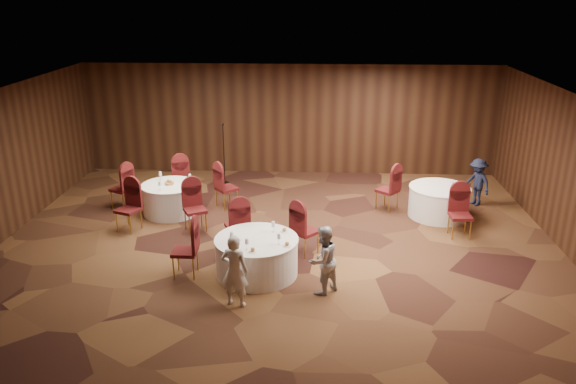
{
  "coord_description": "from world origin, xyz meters",
  "views": [
    {
      "loc": [
        0.79,
        -11.06,
        5.2
      ],
      "look_at": [
        0.2,
        0.2,
        1.1
      ],
      "focal_mm": 35.0,
      "sensor_mm": 36.0,
      "label": 1
    }
  ],
  "objects_px": {
    "man_c": "(477,182)",
    "woman_a": "(235,271)",
    "table_right": "(439,201)",
    "table_main": "(257,256)",
    "mic_stand": "(224,166)",
    "woman_b": "(323,260)",
    "table_left": "(170,199)"
  },
  "relations": [
    {
      "from": "mic_stand",
      "to": "woman_b",
      "type": "distance_m",
      "value": 6.52
    },
    {
      "from": "table_right",
      "to": "woman_b",
      "type": "relative_size",
      "value": 1.12
    },
    {
      "from": "mic_stand",
      "to": "woman_b",
      "type": "height_order",
      "value": "mic_stand"
    },
    {
      "from": "mic_stand",
      "to": "man_c",
      "type": "bearing_deg",
      "value": -11.22
    },
    {
      "from": "table_main",
      "to": "woman_b",
      "type": "relative_size",
      "value": 1.24
    },
    {
      "from": "table_left",
      "to": "table_main",
      "type": "bearing_deg",
      "value": -51.01
    },
    {
      "from": "table_left",
      "to": "man_c",
      "type": "xyz_separation_m",
      "value": [
        7.61,
        0.97,
        0.23
      ]
    },
    {
      "from": "table_main",
      "to": "woman_a",
      "type": "relative_size",
      "value": 1.21
    },
    {
      "from": "table_right",
      "to": "table_left",
      "type": "bearing_deg",
      "value": -178.68
    },
    {
      "from": "table_main",
      "to": "table_left",
      "type": "height_order",
      "value": "same"
    },
    {
      "from": "mic_stand",
      "to": "woman_b",
      "type": "xyz_separation_m",
      "value": [
        2.72,
        -5.92,
        0.13
      ]
    },
    {
      "from": "table_right",
      "to": "mic_stand",
      "type": "bearing_deg",
      "value": 158.9
    },
    {
      "from": "mic_stand",
      "to": "woman_a",
      "type": "xyz_separation_m",
      "value": [
        1.21,
        -6.44,
        0.15
      ]
    },
    {
      "from": "table_right",
      "to": "man_c",
      "type": "height_order",
      "value": "man_c"
    },
    {
      "from": "mic_stand",
      "to": "woman_a",
      "type": "relative_size",
      "value": 1.29
    },
    {
      "from": "woman_b",
      "to": "man_c",
      "type": "relative_size",
      "value": 1.06
    },
    {
      "from": "mic_stand",
      "to": "table_main",
      "type": "bearing_deg",
      "value": -74.53
    },
    {
      "from": "mic_stand",
      "to": "table_right",
      "type": "bearing_deg",
      "value": -21.1
    },
    {
      "from": "man_c",
      "to": "table_main",
      "type": "bearing_deg",
      "value": -82.93
    },
    {
      "from": "table_main",
      "to": "mic_stand",
      "type": "bearing_deg",
      "value": 105.47
    },
    {
      "from": "man_c",
      "to": "woman_a",
      "type": "bearing_deg",
      "value": -77.1
    },
    {
      "from": "table_right",
      "to": "mic_stand",
      "type": "xyz_separation_m",
      "value": [
        -5.54,
        2.14,
        0.13
      ]
    },
    {
      "from": "mic_stand",
      "to": "man_c",
      "type": "height_order",
      "value": "mic_stand"
    },
    {
      "from": "table_right",
      "to": "woman_a",
      "type": "height_order",
      "value": "woman_a"
    },
    {
      "from": "table_main",
      "to": "man_c",
      "type": "height_order",
      "value": "man_c"
    },
    {
      "from": "table_main",
      "to": "mic_stand",
      "type": "relative_size",
      "value": 0.93
    },
    {
      "from": "table_right",
      "to": "man_c",
      "type": "bearing_deg",
      "value": 36.52
    },
    {
      "from": "table_main",
      "to": "woman_a",
      "type": "xyz_separation_m",
      "value": [
        -0.25,
        -1.15,
        0.29
      ]
    },
    {
      "from": "mic_stand",
      "to": "woman_b",
      "type": "relative_size",
      "value": 1.33
    },
    {
      "from": "table_right",
      "to": "woman_a",
      "type": "xyz_separation_m",
      "value": [
        -4.32,
        -4.3,
        0.29
      ]
    },
    {
      "from": "table_main",
      "to": "woman_a",
      "type": "distance_m",
      "value": 1.21
    },
    {
      "from": "table_left",
      "to": "table_right",
      "type": "xyz_separation_m",
      "value": [
        6.5,
        0.15,
        0.0
      ]
    }
  ]
}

